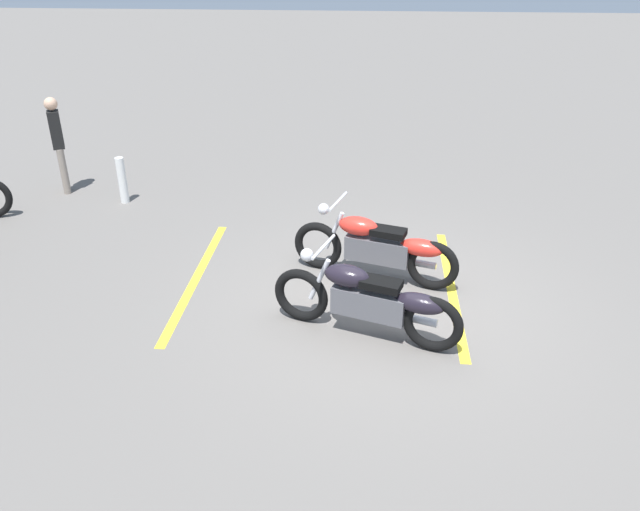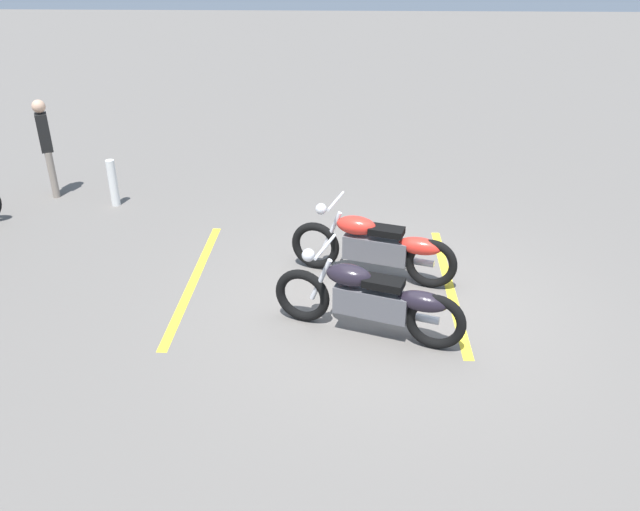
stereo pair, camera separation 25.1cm
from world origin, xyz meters
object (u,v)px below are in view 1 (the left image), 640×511
(motorcycle_dark_foreground, at_px, (370,300))
(bystander_near_row, at_px, (58,141))
(motorcycle_bright_foreground, at_px, (378,247))
(bollard_post, at_px, (122,180))

(motorcycle_dark_foreground, bearing_deg, bystander_near_row, -18.56)
(motorcycle_bright_foreground, bearing_deg, motorcycle_dark_foreground, 102.73)
(bystander_near_row, distance_m, bollard_post, 1.34)
(motorcycle_dark_foreground, distance_m, bollard_post, 5.49)
(motorcycle_dark_foreground, height_order, bollard_post, motorcycle_dark_foreground)
(motorcycle_dark_foreground, xyz_separation_m, bystander_near_row, (5.28, -4.02, 0.46))
(bystander_near_row, height_order, bollard_post, bystander_near_row)
(motorcycle_bright_foreground, bearing_deg, bollard_post, -11.46)
(motorcycle_bright_foreground, xyz_separation_m, motorcycle_dark_foreground, (0.11, 1.32, 0.00))
(motorcycle_bright_foreground, xyz_separation_m, bollard_post, (4.21, -2.32, -0.07))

